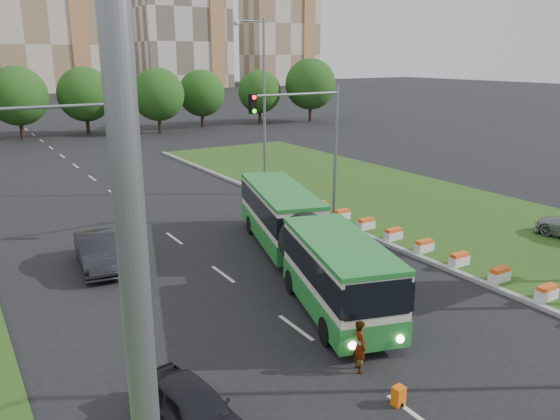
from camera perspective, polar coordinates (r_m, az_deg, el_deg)
ground at (r=22.07m, az=8.26°, el=-10.13°), size 360.00×360.00×0.00m
grass_median at (r=36.03m, az=15.95°, el=-0.14°), size 14.00×60.00×0.15m
median_kerb at (r=31.37m, az=7.35°, el=-1.97°), size 0.30×60.00×0.18m
lane_markings at (r=37.65m, az=-15.45°, el=0.46°), size 0.20×100.00×0.01m
flower_planters at (r=27.55m, az=16.48°, el=-4.25°), size 1.10×20.30×0.60m
traffic_mast_median at (r=30.99m, az=3.49°, el=7.91°), size 5.76×0.32×8.00m
traffic_mast_left at (r=24.51m, az=-25.32°, el=4.32°), size 5.76×0.32×8.00m
street_lamps at (r=27.18m, az=-10.11°, el=7.97°), size 36.00×60.00×12.00m
tree_line at (r=73.87m, az=-14.04°, el=11.39°), size 120.00×8.00×9.00m
apartment_tower_east at (r=179.02m, az=-10.20°, el=20.02°), size 27.00×15.00×47.00m
midrise_east at (r=194.81m, az=-0.03°, el=18.86°), size 24.00×14.00×40.00m
articulated_bus at (r=24.75m, az=1.89°, el=-2.98°), size 2.52×16.15×2.66m
car_left_near at (r=15.29m, az=-9.13°, el=-19.94°), size 2.28×4.34×1.41m
car_left_far at (r=26.88m, az=-18.52°, el=-4.14°), size 2.26×5.04×1.61m
pedestrian at (r=17.73m, az=8.37°, el=-13.88°), size 0.59×0.73×1.72m
shopping_trolley at (r=16.71m, az=12.29°, el=-18.45°), size 0.33×0.35×0.57m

